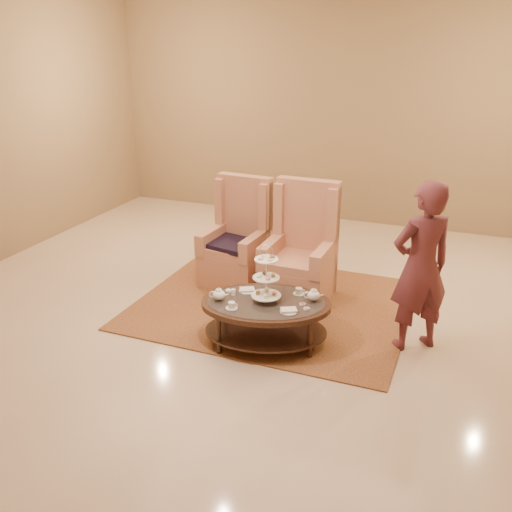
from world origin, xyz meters
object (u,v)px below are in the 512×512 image
at_px(armchair_right, 301,260).
at_px(person, 421,267).
at_px(tea_table, 266,309).
at_px(armchair_left, 238,247).

xyz_separation_m(armchair_right, person, (1.41, -0.70, 0.40)).
bearing_deg(tea_table, person, 3.93).
height_order(armchair_left, armchair_right, armchair_right).
distance_m(tea_table, armchair_left, 1.65).
relative_size(armchair_right, person, 0.81).
bearing_deg(armchair_left, armchair_right, -7.05).
bearing_deg(armchair_right, person, -25.37).
height_order(armchair_left, person, person).
distance_m(tea_table, armchair_right, 1.21).
bearing_deg(person, armchair_right, -64.28).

